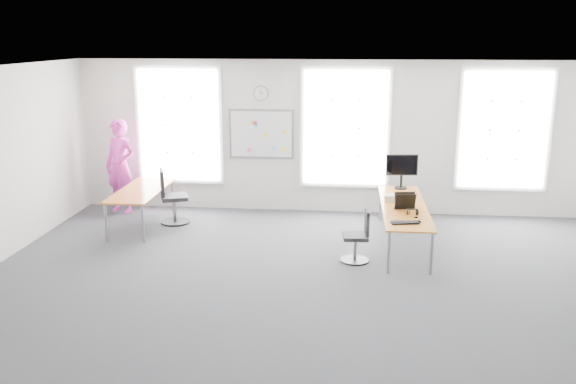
# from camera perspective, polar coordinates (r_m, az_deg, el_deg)

# --- Properties ---
(floor) EXTENTS (10.00, 10.00, 0.00)m
(floor) POSITION_cam_1_polar(r_m,az_deg,el_deg) (8.58, 2.82, -9.24)
(floor) COLOR #28282D
(floor) RESTS_ON ground
(ceiling) EXTENTS (10.00, 10.00, 0.00)m
(ceiling) POSITION_cam_1_polar(r_m,az_deg,el_deg) (7.87, 3.09, 11.19)
(ceiling) COLOR silver
(ceiling) RESTS_ON ground
(wall_back) EXTENTS (10.00, 0.00, 10.00)m
(wall_back) POSITION_cam_1_polar(r_m,az_deg,el_deg) (12.01, 3.92, 5.11)
(wall_back) COLOR silver
(wall_back) RESTS_ON ground
(wall_front) EXTENTS (10.00, 0.00, 10.00)m
(wall_front) POSITION_cam_1_polar(r_m,az_deg,el_deg) (4.33, 0.19, -12.27)
(wall_front) COLOR silver
(wall_front) RESTS_ON ground
(window_left) EXTENTS (1.60, 0.06, 2.20)m
(window_left) POSITION_cam_1_polar(r_m,az_deg,el_deg) (12.41, -10.12, 6.16)
(window_left) COLOR silver
(window_left) RESTS_ON wall_back
(window_mid) EXTENTS (1.60, 0.06, 2.20)m
(window_mid) POSITION_cam_1_polar(r_m,az_deg,el_deg) (11.95, 5.38, 6.00)
(window_mid) COLOR silver
(window_mid) RESTS_ON wall_back
(window_right) EXTENTS (1.60, 0.06, 2.20)m
(window_right) POSITION_cam_1_polar(r_m,az_deg,el_deg) (12.30, 19.56, 5.47)
(window_right) COLOR silver
(window_right) RESTS_ON wall_back
(desk_right) EXTENTS (0.74, 2.79, 0.68)m
(desk_right) POSITION_cam_1_polar(r_m,az_deg,el_deg) (10.39, 10.77, -1.50)
(desk_right) COLOR gold
(desk_right) RESTS_ON ground
(desk_left) EXTENTS (0.77, 1.92, 0.70)m
(desk_left) POSITION_cam_1_polar(r_m,az_deg,el_deg) (11.49, -13.59, -0.07)
(desk_left) COLOR gold
(desk_left) RESTS_ON ground
(chair_right) EXTENTS (0.45, 0.45, 0.84)m
(chair_right) POSITION_cam_1_polar(r_m,az_deg,el_deg) (9.59, 6.62, -4.37)
(chair_right) COLOR black
(chair_right) RESTS_ON ground
(chair_left) EXTENTS (0.60, 0.60, 1.03)m
(chair_left) POSITION_cam_1_polar(r_m,az_deg,el_deg) (11.63, -10.88, -0.71)
(chair_left) COLOR black
(chair_left) RESTS_ON ground
(person) EXTENTS (0.79, 0.66, 1.86)m
(person) POSITION_cam_1_polar(r_m,az_deg,el_deg) (12.51, -15.41, 2.34)
(person) COLOR #EB39BB
(person) RESTS_ON ground
(whiteboard) EXTENTS (1.20, 0.03, 0.90)m
(whiteboard) POSITION_cam_1_polar(r_m,az_deg,el_deg) (12.09, -2.51, 5.43)
(whiteboard) COLOR white
(whiteboard) RESTS_ON wall_back
(wall_clock) EXTENTS (0.30, 0.04, 0.30)m
(wall_clock) POSITION_cam_1_polar(r_m,az_deg,el_deg) (11.99, -2.55, 9.21)
(wall_clock) COLOR gray
(wall_clock) RESTS_ON wall_back
(keyboard) EXTENTS (0.44, 0.23, 0.02)m
(keyboard) POSITION_cam_1_polar(r_m,az_deg,el_deg) (9.42, 10.87, -2.84)
(keyboard) COLOR black
(keyboard) RESTS_ON desk_right
(mouse) EXTENTS (0.07, 0.11, 0.04)m
(mouse) POSITION_cam_1_polar(r_m,az_deg,el_deg) (9.49, 12.21, -2.70)
(mouse) COLOR black
(mouse) RESTS_ON desk_right
(lens_cap) EXTENTS (0.07, 0.07, 0.01)m
(lens_cap) POSITION_cam_1_polar(r_m,az_deg,el_deg) (9.74, 11.89, -2.35)
(lens_cap) COLOR black
(lens_cap) RESTS_ON desk_right
(headphones) EXTENTS (0.18, 0.10, 0.11)m
(headphones) POSITION_cam_1_polar(r_m,az_deg,el_deg) (9.86, 11.54, -1.84)
(headphones) COLOR black
(headphones) RESTS_ON desk_right
(laptop_sleeve) EXTENTS (0.35, 0.24, 0.28)m
(laptop_sleeve) POSITION_cam_1_polar(r_m,az_deg,el_deg) (10.14, 10.90, -0.84)
(laptop_sleeve) COLOR black
(laptop_sleeve) RESTS_ON desk_right
(paper_stack) EXTENTS (0.33, 0.25, 0.11)m
(paper_stack) POSITION_cam_1_polar(r_m,az_deg,el_deg) (10.63, 9.91, -0.53)
(paper_stack) COLOR beige
(paper_stack) RESTS_ON desk_right
(monitor) EXTENTS (0.58, 0.24, 0.65)m
(monitor) POSITION_cam_1_polar(r_m,az_deg,el_deg) (11.43, 10.59, 2.20)
(monitor) COLOR black
(monitor) RESTS_ON desk_right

